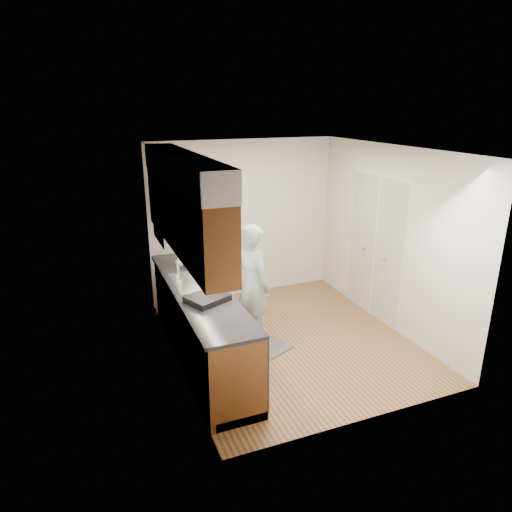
{
  "coord_description": "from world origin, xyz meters",
  "views": [
    {
      "loc": [
        -2.43,
        -4.89,
        3.01
      ],
      "look_at": [
        -0.38,
        0.25,
        1.15
      ],
      "focal_mm": 32.0,
      "sensor_mm": 36.0,
      "label": 1
    }
  ],
  "objects_px": {
    "person": "(253,277)",
    "dish_rack": "(207,298)",
    "soap_bottle_c": "(180,260)",
    "steel_can": "(196,260)",
    "soap_bottle_a": "(191,261)",
    "soap_bottle_b": "(193,260)",
    "soda_can": "(207,265)"
  },
  "relations": [
    {
      "from": "person",
      "to": "dish_rack",
      "type": "distance_m",
      "value": 0.91
    },
    {
      "from": "soap_bottle_c",
      "to": "steel_can",
      "type": "bearing_deg",
      "value": -9.82
    },
    {
      "from": "soap_bottle_a",
      "to": "steel_can",
      "type": "bearing_deg",
      "value": 57.04
    },
    {
      "from": "soap_bottle_c",
      "to": "steel_can",
      "type": "xyz_separation_m",
      "value": [
        0.2,
        -0.04,
        -0.02
      ]
    },
    {
      "from": "soap_bottle_a",
      "to": "soap_bottle_b",
      "type": "height_order",
      "value": "soap_bottle_a"
    },
    {
      "from": "person",
      "to": "steel_can",
      "type": "relative_size",
      "value": 14.17
    },
    {
      "from": "soap_bottle_b",
      "to": "soap_bottle_c",
      "type": "distance_m",
      "value": 0.2
    },
    {
      "from": "soap_bottle_a",
      "to": "steel_can",
      "type": "distance_m",
      "value": 0.19
    },
    {
      "from": "soap_bottle_a",
      "to": "soap_bottle_c",
      "type": "relative_size",
      "value": 1.41
    },
    {
      "from": "soap_bottle_a",
      "to": "soda_can",
      "type": "xyz_separation_m",
      "value": [
        0.18,
        -0.11,
        -0.05
      ]
    },
    {
      "from": "soap_bottle_b",
      "to": "person",
      "type": "bearing_deg",
      "value": -43.8
    },
    {
      "from": "person",
      "to": "soap_bottle_c",
      "type": "distance_m",
      "value": 1.05
    },
    {
      "from": "soda_can",
      "to": "soap_bottle_c",
      "type": "bearing_deg",
      "value": 133.99
    },
    {
      "from": "soda_can",
      "to": "steel_can",
      "type": "xyz_separation_m",
      "value": [
        -0.08,
        0.26,
        -0.0
      ]
    },
    {
      "from": "dish_rack",
      "to": "steel_can",
      "type": "bearing_deg",
      "value": 57.38
    },
    {
      "from": "soap_bottle_c",
      "to": "soda_can",
      "type": "bearing_deg",
      "value": -46.01
    },
    {
      "from": "soap_bottle_b",
      "to": "dish_rack",
      "type": "height_order",
      "value": "soap_bottle_b"
    },
    {
      "from": "soap_bottle_c",
      "to": "person",
      "type": "bearing_deg",
      "value": -43.39
    },
    {
      "from": "person",
      "to": "soap_bottle_a",
      "type": "relative_size",
      "value": 7.6
    },
    {
      "from": "soda_can",
      "to": "person",
      "type": "bearing_deg",
      "value": -41.72
    },
    {
      "from": "soap_bottle_c",
      "to": "soda_can",
      "type": "xyz_separation_m",
      "value": [
        0.28,
        -0.29,
        -0.02
      ]
    },
    {
      "from": "soap_bottle_b",
      "to": "dish_rack",
      "type": "xyz_separation_m",
      "value": [
        -0.13,
        -1.11,
        -0.07
      ]
    },
    {
      "from": "person",
      "to": "soap_bottle_b",
      "type": "bearing_deg",
      "value": 26.54
    },
    {
      "from": "soap_bottle_b",
      "to": "dish_rack",
      "type": "relative_size",
      "value": 0.48
    },
    {
      "from": "person",
      "to": "soap_bottle_c",
      "type": "relative_size",
      "value": 10.74
    },
    {
      "from": "soap_bottle_b",
      "to": "soda_can",
      "type": "bearing_deg",
      "value": -50.13
    },
    {
      "from": "person",
      "to": "soda_can",
      "type": "distance_m",
      "value": 0.65
    },
    {
      "from": "soap_bottle_c",
      "to": "dish_rack",
      "type": "bearing_deg",
      "value": -88.97
    },
    {
      "from": "soap_bottle_b",
      "to": "dish_rack",
      "type": "bearing_deg",
      "value": -96.52
    },
    {
      "from": "person",
      "to": "soap_bottle_c",
      "type": "bearing_deg",
      "value": 26.95
    },
    {
      "from": "soap_bottle_a",
      "to": "soap_bottle_b",
      "type": "bearing_deg",
      "value": 51.17
    },
    {
      "from": "person",
      "to": "steel_can",
      "type": "height_order",
      "value": "person"
    }
  ]
}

